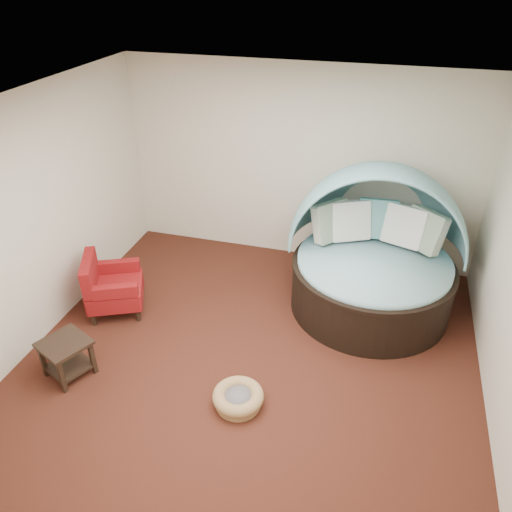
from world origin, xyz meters
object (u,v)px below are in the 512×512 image
(pet_basket, at_px, (238,398))
(red_armchair, at_px, (110,286))
(canopy_daybed, at_px, (376,245))
(side_table, at_px, (66,354))

(pet_basket, bearing_deg, red_armchair, 152.01)
(red_armchair, bearing_deg, canopy_daybed, -5.94)
(canopy_daybed, height_order, red_armchair, canopy_daybed)
(canopy_daybed, distance_m, red_armchair, 3.36)
(pet_basket, bearing_deg, canopy_daybed, 62.58)
(pet_basket, height_order, side_table, side_table)
(canopy_daybed, bearing_deg, pet_basket, -121.28)
(canopy_daybed, relative_size, pet_basket, 3.34)
(red_armchair, distance_m, side_table, 1.16)
(canopy_daybed, relative_size, red_armchair, 2.52)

